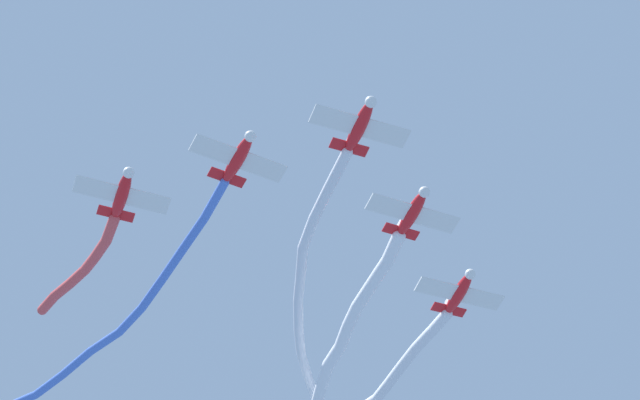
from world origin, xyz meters
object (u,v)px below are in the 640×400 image
Objects in this scene: airplane_left_wing at (412,213)px; airplane_trail at (122,194)px; airplane_lead at (360,125)px; airplane_right_wing at (238,158)px; airplane_slot at (459,293)px.

airplane_left_wing and airplane_trail have the same top height.
airplane_left_wing is 1.00× the size of airplane_trail.
airplane_right_wing is (5.13, -6.58, 0.30)m from airplane_lead.
airplane_lead is 16.72m from airplane_trail.
airplane_right_wing is 8.37m from airplane_trail.
airplane_trail is (10.29, -13.17, 0.00)m from airplane_lead.
airplane_lead is 1.00× the size of airplane_left_wing.
airplane_slot is at bearing 134.38° from airplane_lead.
airplane_lead is at bearing 43.97° from airplane_right_wing.
airplane_left_wing is at bearing -44.88° from airplane_slot.
airplane_right_wing reaches higher than airplane_left_wing.
airplane_lead is 8.35m from airplane_right_wing.
airplane_slot is at bearing 132.83° from airplane_left_wing.
airplane_trail is at bearing -86.89° from airplane_slot.
airplane_slot is (-19.31, -2.27, -0.60)m from airplane_right_wing.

